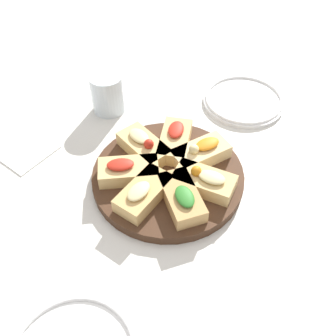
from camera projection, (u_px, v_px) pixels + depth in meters
name	position (u px, v px, depth m)	size (l,w,h in m)	color
ground_plane	(168.00, 180.00, 0.84)	(3.00, 3.00, 0.00)	silver
serving_board	(168.00, 177.00, 0.83)	(0.32, 0.32, 0.02)	#422819
focaccia_slice_0	(201.00, 153.00, 0.84)	(0.14, 0.12, 0.05)	#E5C689
focaccia_slice_1	(175.00, 140.00, 0.86)	(0.13, 0.09, 0.04)	#DBB775
focaccia_slice_2	(144.00, 146.00, 0.85)	(0.10, 0.14, 0.05)	#DBB775
focaccia_slice_3	(128.00, 171.00, 0.80)	(0.12, 0.14, 0.04)	#DBB775
focaccia_slice_4	(144.00, 193.00, 0.76)	(0.13, 0.08, 0.04)	tan
focaccia_slice_5	(182.00, 197.00, 0.76)	(0.13, 0.13, 0.04)	tan
focaccia_slice_6	(205.00, 180.00, 0.78)	(0.07, 0.12, 0.05)	#DBB775
plate_left	(244.00, 100.00, 1.01)	(0.21, 0.21, 0.02)	white
water_glass	(108.00, 93.00, 0.96)	(0.08, 0.08, 0.10)	silver
napkin_stack	(28.00, 151.00, 0.89)	(0.11, 0.10, 0.01)	white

